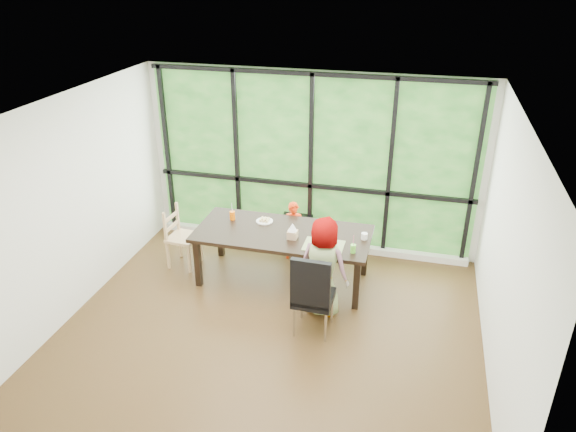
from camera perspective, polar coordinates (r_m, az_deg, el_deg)
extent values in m
plane|color=black|center=(6.70, -1.87, -11.83)|extent=(5.00, 5.00, 0.00)
plane|color=silver|center=(7.96, 2.52, 5.74)|extent=(5.00, 0.00, 5.00)
cube|color=#1B4D1B|center=(7.95, 2.49, 5.69)|extent=(4.80, 0.02, 2.65)
cube|color=silver|center=(8.42, 2.21, -2.82)|extent=(4.80, 0.12, 0.10)
cube|color=black|center=(7.40, -0.56, -4.29)|extent=(2.39, 1.11, 0.75)
cube|color=black|center=(8.22, 1.09, 0.30)|extent=(0.52, 0.52, 1.08)
cube|color=black|center=(6.36, 2.77, -8.11)|extent=(0.47, 0.47, 1.08)
cube|color=tan|center=(7.86, -11.08, -2.25)|extent=(0.43, 0.45, 0.90)
imported|color=red|center=(7.89, 0.63, -1.58)|extent=(0.36, 0.28, 0.90)
imported|color=gray|center=(6.63, 3.96, -5.44)|extent=(0.72, 0.56, 1.31)
cube|color=tan|center=(6.90, 3.82, -3.14)|extent=(0.51, 0.38, 0.01)
cylinder|color=white|center=(7.50, -2.51, -0.55)|extent=(0.24, 0.24, 0.01)
cylinder|color=white|center=(6.89, 3.82, -3.13)|extent=(0.27, 0.27, 0.02)
cylinder|color=#FF6903|center=(7.57, -5.94, 0.05)|extent=(0.08, 0.08, 0.12)
cylinder|color=#69D53E|center=(6.75, 6.94, -3.47)|extent=(0.07, 0.07, 0.11)
cylinder|color=white|center=(7.09, 8.13, -2.14)|extent=(0.08, 0.08, 0.09)
cube|color=tan|center=(7.03, 0.48, -1.98)|extent=(0.13, 0.13, 0.11)
cylinder|color=white|center=(7.53, -5.98, 0.74)|extent=(0.01, 0.04, 0.20)
cylinder|color=pink|center=(6.71, 6.99, -2.76)|extent=(0.01, 0.04, 0.20)
cone|color=white|center=(6.98, 0.48, -1.19)|extent=(0.12, 0.12, 0.11)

